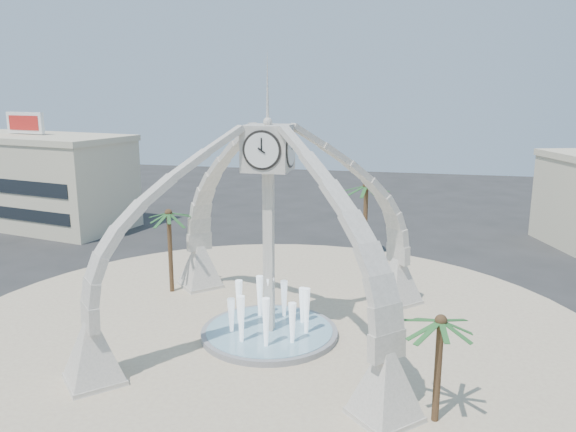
% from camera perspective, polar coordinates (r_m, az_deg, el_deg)
% --- Properties ---
extents(ground, '(140.00, 140.00, 0.00)m').
position_cam_1_polar(ground, '(33.72, -1.90, -12.10)').
color(ground, '#282828').
rests_on(ground, ground).
extents(plaza, '(40.00, 40.00, 0.06)m').
position_cam_1_polar(plaza, '(33.70, -1.90, -12.06)').
color(plaza, beige).
rests_on(plaza, ground).
extents(clock_tower, '(17.94, 17.94, 16.30)m').
position_cam_1_polar(clock_tower, '(31.55, -1.99, -1.34)').
color(clock_tower, silver).
rests_on(clock_tower, ground).
extents(fountain, '(8.00, 8.00, 3.62)m').
position_cam_1_polar(fountain, '(33.60, -1.90, -11.65)').
color(fountain, '#949496').
rests_on(fountain, ground).
extents(building_nw, '(23.75, 13.73, 11.90)m').
position_cam_1_polar(building_nw, '(65.85, -24.65, 3.40)').
color(building_nw, beige).
rests_on(building_nw, ground).
extents(palm_east, '(3.52, 3.52, 5.32)m').
position_cam_1_polar(palm_east, '(24.73, 15.27, -10.37)').
color(palm_east, brown).
rests_on(palm_east, ground).
extents(palm_west, '(4.22, 4.22, 6.43)m').
position_cam_1_polar(palm_west, '(39.82, -12.05, 0.17)').
color(palm_west, brown).
rests_on(palm_west, ground).
extents(palm_north, '(5.11, 5.11, 7.09)m').
position_cam_1_polar(palm_north, '(47.30, 7.96, 2.95)').
color(palm_north, brown).
rests_on(palm_north, ground).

